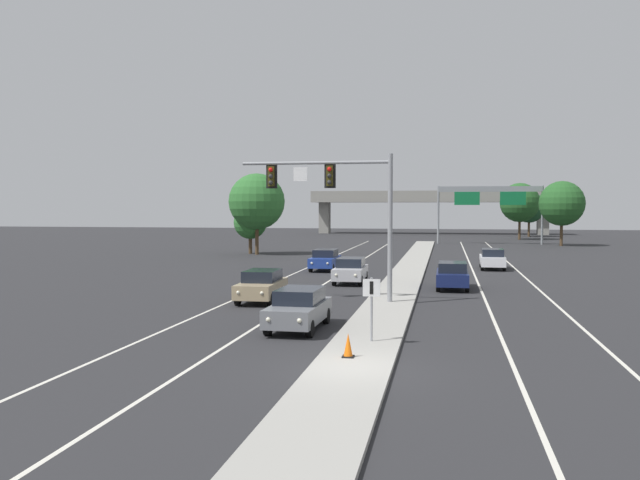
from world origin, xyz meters
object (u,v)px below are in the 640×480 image
(car_oncoming_grey, at_px, (299,308))
(tree_far_right_b, at_px, (562,204))
(overhead_signal_mast, at_px, (341,195))
(car_receding_navy, at_px, (452,275))
(tree_far_right_c, at_px, (520,203))
(tree_far_left_b, at_px, (257,202))
(median_sign_post, at_px, (372,300))
(tree_far_right_a, at_px, (529,207))
(highway_sign_gantry, at_px, (490,196))
(car_oncoming_blue, at_px, (325,260))
(car_oncoming_silver, at_px, (350,270))
(tree_far_left_c, at_px, (250,223))
(car_oncoming_tan, at_px, (262,285))
(traffic_cone_median_nose, at_px, (348,346))
(car_receding_white, at_px, (492,259))

(car_oncoming_grey, distance_m, tree_far_right_b, 64.31)
(overhead_signal_mast, height_order, car_receding_navy, overhead_signal_mast)
(car_receding_navy, xyz_separation_m, tree_far_right_c, (10.24, 62.42, 4.62))
(overhead_signal_mast, bearing_deg, tree_far_right_b, 70.50)
(car_receding_navy, xyz_separation_m, tree_far_left_b, (-19.06, 25.40, 4.51))
(median_sign_post, bearing_deg, tree_far_right_a, 80.10)
(car_receding_navy, distance_m, highway_sign_gantry, 49.74)
(car_oncoming_grey, distance_m, tree_far_left_b, 41.93)
(car_oncoming_blue, bearing_deg, car_oncoming_silver, -69.22)
(overhead_signal_mast, distance_m, median_sign_post, 10.85)
(car_receding_navy, height_order, tree_far_right_b, tree_far_right_b)
(car_oncoming_grey, relative_size, tree_far_left_c, 0.92)
(median_sign_post, xyz_separation_m, car_oncoming_blue, (-6.44, 26.81, -0.77))
(car_receding_navy, bearing_deg, median_sign_post, -99.74)
(car_oncoming_tan, bearing_deg, tree_far_left_b, 106.40)
(tree_far_left_b, bearing_deg, highway_sign_gantry, 44.53)
(overhead_signal_mast, relative_size, car_oncoming_tan, 1.67)
(median_sign_post, relative_size, tree_far_right_b, 0.28)
(car_oncoming_tan, relative_size, car_oncoming_blue, 1.01)
(traffic_cone_median_nose, distance_m, highway_sign_gantry, 69.31)
(car_oncoming_blue, relative_size, tree_far_right_b, 0.56)
(car_oncoming_grey, relative_size, tree_far_right_b, 0.56)
(highway_sign_gantry, bearing_deg, tree_far_left_b, -135.47)
(tree_far_left_b, relative_size, tree_far_left_c, 1.66)
(overhead_signal_mast, height_order, car_oncoming_silver, overhead_signal_mast)
(tree_far_left_b, bearing_deg, car_receding_navy, -53.11)
(car_receding_white, height_order, traffic_cone_median_nose, car_receding_white)
(car_oncoming_silver, bearing_deg, overhead_signal_mast, -85.00)
(car_oncoming_grey, height_order, tree_far_left_c, tree_far_left_c)
(tree_far_left_c, bearing_deg, car_oncoming_grey, -70.94)
(car_receding_navy, xyz_separation_m, traffic_cone_median_nose, (-3.32, -19.37, -0.31))
(median_sign_post, height_order, tree_far_right_c, tree_far_right_c)
(car_receding_navy, distance_m, tree_far_left_b, 32.08)
(overhead_signal_mast, height_order, car_receding_white, overhead_signal_mast)
(car_oncoming_tan, relative_size, traffic_cone_median_nose, 6.09)
(car_oncoming_silver, distance_m, tree_far_right_b, 49.34)
(tree_far_left_c, bearing_deg, car_oncoming_tan, -72.52)
(tree_far_right_a, xyz_separation_m, tree_far_right_b, (0.79, -26.11, 0.46))
(tree_far_left_c, distance_m, tree_far_right_b, 39.42)
(car_oncoming_tan, distance_m, tree_far_left_b, 34.11)
(car_oncoming_silver, bearing_deg, highway_sign_gantry, 76.47)
(car_oncoming_grey, xyz_separation_m, highway_sign_gantry, (11.14, 63.39, 5.34))
(car_receding_navy, relative_size, tree_far_left_c, 0.91)
(median_sign_post, relative_size, tree_far_left_c, 0.45)
(car_oncoming_grey, distance_m, highway_sign_gantry, 64.58)
(tree_far_left_c, relative_size, tree_far_right_b, 0.61)
(car_oncoming_grey, distance_m, tree_far_right_a, 89.29)
(tree_far_left_b, bearing_deg, car_oncoming_blue, -57.66)
(car_receding_navy, relative_size, car_receding_white, 0.99)
(tree_far_left_c, bearing_deg, traffic_cone_median_nose, -69.93)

